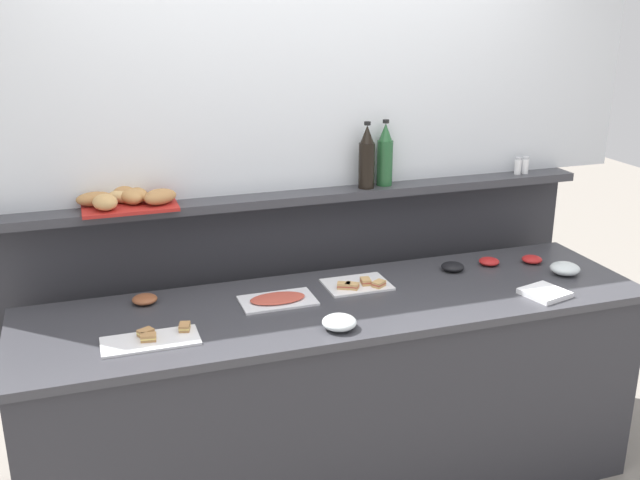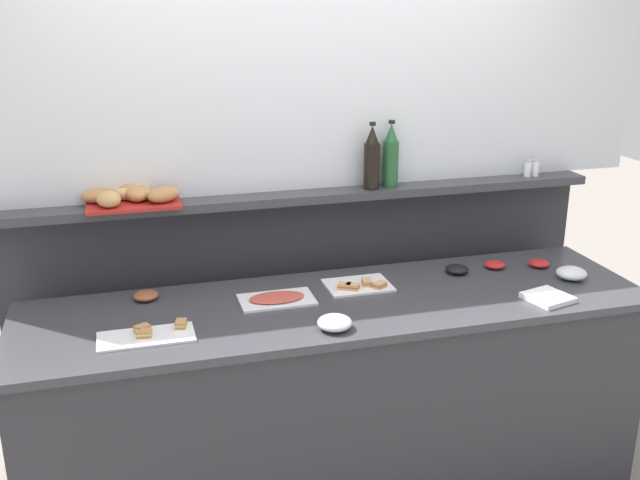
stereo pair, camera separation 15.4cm
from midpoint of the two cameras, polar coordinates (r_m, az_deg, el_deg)
The scene contains 19 objects.
ground_plane at distance 4.06m, azimuth -0.05°, elevation -13.74°, with size 12.00×12.00×0.00m, color gray.
buffet_counter at distance 3.32m, azimuth 2.78°, elevation -12.24°, with size 2.68×0.74×0.94m.
back_ledge_unit at distance 3.69m, azimuth 0.18°, elevation -5.24°, with size 2.84×0.22×1.30m.
upper_wall_panel at distance 3.40m, azimuth 0.09°, elevation 14.86°, with size 3.44×0.08×1.30m, color silver.
sandwich_platter_rear at distance 3.26m, azimuth 4.40°, elevation -3.55°, with size 0.29×0.21×0.04m.
sandwich_platter_front at distance 2.85m, azimuth -11.74°, elevation -7.29°, with size 0.36×0.17×0.04m.
cold_cuts_platter at distance 3.11m, azimuth -1.98°, elevation -4.62°, with size 0.32×0.19×0.02m.
glass_bowl_large at distance 2.85m, azimuth 2.70°, elevation -6.52°, with size 0.14×0.14×0.05m.
glass_bowl_medium at distance 3.55m, azimuth 20.20°, elevation -2.49°, with size 0.14×0.14×0.06m.
condiment_bowl_teal at distance 3.48m, azimuth 11.88°, elevation -2.25°, with size 0.11×0.11×0.04m, color black.
condiment_bowl_dark at distance 3.19m, azimuth -12.09°, elevation -4.27°, with size 0.11×0.11×0.04m, color brown.
condiment_bowl_cream at distance 3.58m, azimuth 14.68°, elevation -1.88°, with size 0.10×0.10×0.03m, color red.
condiment_bowl_red at distance 3.66m, azimuth 17.88°, elevation -1.75°, with size 0.10×0.10×0.03m, color red.
napkin_stack at distance 3.28m, azimuth 18.62°, elevation -4.29°, with size 0.17×0.17×0.02m, color white.
wine_bottle_green at distance 3.52m, azimuth 6.79°, elevation 6.46°, with size 0.08×0.08×0.32m.
wine_bottle_dark at distance 3.46m, azimuth 5.34°, elevation 6.30°, with size 0.08×0.08×0.32m.
salt_shaker at distance 3.86m, azimuth 17.02°, elevation 5.37°, with size 0.03×0.03×0.09m.
pepper_shaker at distance 3.89m, azimuth 17.57°, elevation 5.39°, with size 0.03×0.03×0.09m.
bread_basket at distance 3.28m, azimuth -13.01°, elevation 3.35°, with size 0.43×0.28×0.08m.
Camera 2 is at (-0.84, -2.72, 2.17)m, focal length 41.03 mm.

